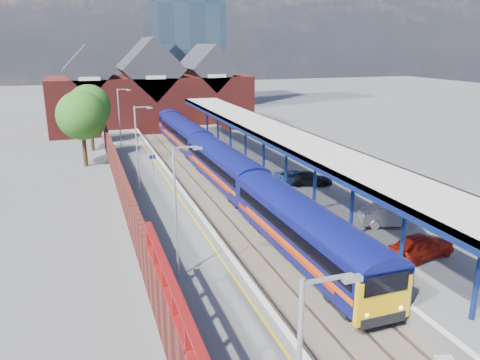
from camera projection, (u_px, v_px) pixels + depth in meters
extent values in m
plane|color=#5B5B5E|center=(194.00, 172.00, 48.50)|extent=(240.00, 240.00, 0.00)
cube|color=#473D33|center=(221.00, 201.00, 39.41)|extent=(6.00, 76.00, 0.06)
cube|color=slate|center=(195.00, 202.00, 38.69)|extent=(0.07, 76.00, 0.14)
cube|color=slate|center=(212.00, 200.00, 39.14)|extent=(0.07, 76.00, 0.14)
cube|color=slate|center=(230.00, 199.00, 39.62)|extent=(0.07, 76.00, 0.14)
cube|color=slate|center=(246.00, 197.00, 40.07)|extent=(0.07, 76.00, 0.14)
cube|color=#565659|center=(156.00, 202.00, 37.57)|extent=(5.00, 76.00, 1.00)
cube|color=#565659|center=(286.00, 188.00, 41.14)|extent=(6.00, 76.00, 1.00)
cube|color=silver|center=(184.00, 193.00, 38.15)|extent=(0.30, 76.00, 0.05)
cube|color=silver|center=(256.00, 186.00, 40.11)|extent=(0.30, 76.00, 0.05)
cube|color=yellow|center=(177.00, 194.00, 37.97)|extent=(0.14, 76.00, 0.01)
cube|color=#0D115B|center=(304.00, 231.00, 28.05)|extent=(3.05, 16.04, 2.50)
cube|color=#0D115B|center=(305.00, 212.00, 27.70)|extent=(3.05, 16.04, 0.60)
cube|color=#0D115B|center=(224.00, 166.00, 43.13)|extent=(3.05, 16.04, 2.50)
cube|color=#0D115B|center=(223.00, 153.00, 42.78)|extent=(3.05, 16.04, 0.60)
cube|color=#0D115B|center=(185.00, 134.00, 58.22)|extent=(3.05, 16.04, 2.50)
cube|color=#0D115B|center=(185.00, 124.00, 57.87)|extent=(3.05, 16.04, 0.60)
cube|color=#0D115B|center=(162.00, 116.00, 73.31)|extent=(3.05, 16.04, 2.50)
cube|color=#0D115B|center=(162.00, 108.00, 72.96)|extent=(3.05, 16.04, 0.60)
cube|color=black|center=(188.00, 145.00, 50.11)|extent=(0.04, 60.54, 0.70)
cube|color=#D5450D|center=(189.00, 152.00, 50.33)|extent=(0.03, 55.27, 0.30)
cube|color=#AF210B|center=(189.00, 154.00, 50.40)|extent=(0.03, 55.27, 0.30)
cube|color=#F2B20C|center=(383.00, 300.00, 20.91)|extent=(2.82, 0.34, 2.10)
cube|color=black|center=(386.00, 284.00, 20.58)|extent=(2.30, 0.20, 0.90)
cube|color=black|center=(353.00, 302.00, 23.41)|extent=(2.00, 2.40, 0.60)
cube|color=black|center=(157.00, 121.00, 78.84)|extent=(2.00, 2.40, 0.60)
cylinder|color=navy|center=(478.00, 276.00, 20.11)|extent=(0.24, 0.24, 4.20)
cylinder|color=navy|center=(403.00, 233.00, 24.65)|extent=(0.24, 0.24, 4.20)
cylinder|color=navy|center=(352.00, 204.00, 29.19)|extent=(0.24, 0.24, 4.20)
cylinder|color=navy|center=(315.00, 183.00, 33.74)|extent=(0.24, 0.24, 4.20)
cylinder|color=navy|center=(286.00, 166.00, 38.28)|extent=(0.24, 0.24, 4.20)
cylinder|color=navy|center=(264.00, 153.00, 42.83)|extent=(0.24, 0.24, 4.20)
cylinder|color=navy|center=(245.00, 143.00, 47.37)|extent=(0.24, 0.24, 4.20)
cylinder|color=navy|center=(230.00, 134.00, 51.91)|extent=(0.24, 0.24, 4.20)
cylinder|color=navy|center=(218.00, 127.00, 56.46)|extent=(0.24, 0.24, 4.20)
cylinder|color=navy|center=(207.00, 121.00, 61.00)|extent=(0.24, 0.24, 4.20)
cube|color=beige|center=(273.00, 130.00, 41.44)|extent=(4.50, 52.00, 0.25)
cube|color=navy|center=(251.00, 134.00, 40.82)|extent=(0.20, 52.00, 0.55)
cube|color=navy|center=(295.00, 131.00, 42.15)|extent=(0.20, 52.00, 0.55)
cube|color=#A5A8AA|center=(328.00, 279.00, 9.93)|extent=(1.20, 0.08, 0.08)
cube|color=#A5A8AA|center=(352.00, 279.00, 10.15)|extent=(0.45, 0.18, 0.12)
cylinder|color=#A5A8AA|center=(176.00, 214.00, 23.42)|extent=(0.12, 0.12, 7.00)
cube|color=#A5A8AA|center=(185.00, 147.00, 22.66)|extent=(1.20, 0.08, 0.08)
cube|color=#A5A8AA|center=(197.00, 148.00, 22.87)|extent=(0.45, 0.18, 0.12)
cylinder|color=#A5A8AA|center=(137.00, 149.00, 37.96)|extent=(0.12, 0.12, 7.00)
cube|color=#A5A8AA|center=(142.00, 107.00, 37.20)|extent=(1.20, 0.08, 0.08)
cube|color=#A5A8AA|center=(150.00, 108.00, 37.41)|extent=(0.45, 0.18, 0.12)
cylinder|color=#A5A8AA|center=(119.00, 120.00, 52.50)|extent=(0.12, 0.12, 7.00)
cube|color=#A5A8AA|center=(123.00, 89.00, 51.74)|extent=(1.20, 0.08, 0.08)
cube|color=#A5A8AA|center=(128.00, 90.00, 51.95)|extent=(0.45, 0.18, 0.12)
cylinder|color=#A5A8AA|center=(153.00, 169.00, 40.87)|extent=(0.08, 0.08, 2.50)
cube|color=#0C194C|center=(152.00, 157.00, 40.58)|extent=(0.55, 0.06, 0.35)
cube|color=maroon|center=(129.00, 207.00, 30.78)|extent=(0.35, 50.00, 2.80)
cube|color=maroon|center=(182.00, 306.00, 14.66)|extent=(0.30, 15.00, 0.12)
cube|color=maroon|center=(183.00, 332.00, 14.93)|extent=(0.30, 15.00, 0.12)
cube|color=maroon|center=(189.00, 338.00, 13.89)|extent=(0.30, 0.12, 1.00)
cube|color=maroon|center=(176.00, 304.00, 15.71)|extent=(0.30, 0.12, 1.00)
cube|color=maroon|center=(166.00, 277.00, 17.53)|extent=(0.30, 0.12, 1.00)
cube|color=maroon|center=(157.00, 255.00, 19.34)|extent=(0.30, 0.12, 1.00)
cube|color=maroon|center=(150.00, 237.00, 21.16)|extent=(0.30, 0.12, 1.00)
cube|color=maroon|center=(151.00, 102.00, 72.83)|extent=(30.00, 12.00, 8.00)
cube|color=#232328|center=(88.00, 69.00, 68.59)|extent=(7.13, 12.00, 7.13)
cube|color=#232328|center=(149.00, 68.00, 71.38)|extent=(9.16, 12.00, 9.16)
cube|color=#232328|center=(206.00, 67.00, 74.17)|extent=(7.13, 12.00, 7.13)
cube|color=beige|center=(90.00, 79.00, 63.37)|extent=(2.80, 0.15, 0.50)
cube|color=beige|center=(156.00, 77.00, 66.16)|extent=(2.80, 0.15, 0.50)
cube|color=beige|center=(217.00, 76.00, 68.95)|extent=(2.80, 0.15, 0.50)
cube|color=slate|center=(181.00, 6.00, 91.46)|extent=(14.00, 14.00, 40.00)
cylinder|color=#382314|center=(85.00, 148.00, 50.14)|extent=(0.44, 0.44, 4.00)
sphere|color=#174E14|center=(82.00, 115.00, 49.16)|extent=(5.20, 5.20, 5.20)
sphere|color=#174E14|center=(90.00, 122.00, 49.15)|extent=(3.20, 3.20, 3.20)
cylinder|color=#382314|center=(92.00, 134.00, 57.72)|extent=(0.44, 0.44, 4.00)
sphere|color=#174E14|center=(89.00, 106.00, 56.74)|extent=(5.20, 5.20, 5.20)
sphere|color=#174E14|center=(97.00, 112.00, 56.73)|extent=(3.20, 3.20, 3.20)
imported|color=maroon|center=(421.00, 246.00, 26.53)|extent=(4.38, 2.36, 1.42)
imported|color=#AFAEB3|center=(392.00, 215.00, 31.18)|extent=(4.62, 2.73, 1.44)
imported|color=black|center=(310.00, 178.00, 40.35)|extent=(4.23, 2.82, 1.14)
imported|color=navy|center=(298.00, 178.00, 40.62)|extent=(4.29, 2.44, 1.13)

